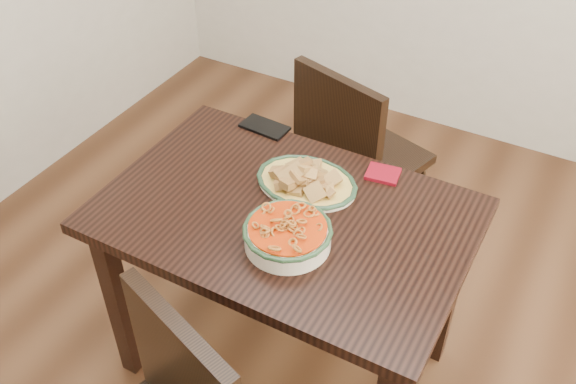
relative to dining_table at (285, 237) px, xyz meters
The scene contains 7 objects.
floor 0.65m from the dining_table, 27.65° to the left, with size 3.50×3.50×0.00m, color #3E2413.
dining_table is the anchor object (origin of this frame).
chair_far 0.70m from the dining_table, 95.60° to the left, with size 0.52×0.52×0.89m.
fish_plate 0.21m from the dining_table, 89.68° to the left, with size 0.32×0.25×0.11m.
noodle_bowl 0.21m from the dining_table, 57.67° to the right, with size 0.26×0.26×0.08m.
smartphone 0.46m from the dining_table, 128.30° to the left, with size 0.17×0.09×0.01m, color black.
napkin 0.38m from the dining_table, 57.54° to the left, with size 0.10×0.09×0.01m, color maroon.
Camera 1 is at (0.61, -1.31, 2.04)m, focal length 40.00 mm.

